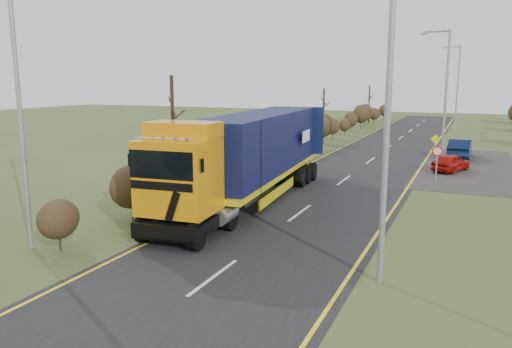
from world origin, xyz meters
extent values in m
plane|color=#39471E|center=(0.00, 0.00, 0.00)|extent=(160.00, 160.00, 0.00)
cube|color=black|center=(0.00, 10.00, 0.01)|extent=(8.00, 120.00, 0.02)
cube|color=#2E2C29|center=(6.50, 20.00, 0.01)|extent=(6.00, 18.00, 0.02)
cube|color=yellow|center=(-3.70, 10.00, 0.03)|extent=(0.12, 116.00, 0.01)
cube|color=yellow|center=(3.70, 10.00, 0.03)|extent=(0.12, 116.00, 0.01)
cube|color=silver|center=(0.00, -4.00, 0.03)|extent=(0.12, 3.00, 0.01)
cube|color=silver|center=(0.00, 4.00, 0.03)|extent=(0.12, 3.00, 0.01)
cube|color=silver|center=(0.00, 12.00, 0.03)|extent=(0.12, 3.00, 0.01)
cube|color=silver|center=(0.00, 20.00, 0.03)|extent=(0.12, 3.00, 0.01)
cube|color=silver|center=(0.00, 28.00, 0.03)|extent=(0.12, 3.00, 0.01)
cube|color=silver|center=(0.00, 36.00, 0.03)|extent=(0.12, 3.00, 0.01)
cube|color=silver|center=(0.00, 44.00, 0.03)|extent=(0.12, 3.00, 0.01)
cube|color=silver|center=(0.00, 52.00, 0.03)|extent=(0.12, 3.00, 0.01)
cube|color=silver|center=(0.00, 60.00, 0.03)|extent=(0.12, 3.00, 0.01)
ellipsoid|color=black|center=(-6.02, -4.00, 1.14)|extent=(1.21, 1.57, 1.39)
ellipsoid|color=black|center=(-6.00, 0.00, 1.49)|extent=(1.58, 2.06, 1.82)
ellipsoid|color=black|center=(-5.98, 4.00, 1.84)|extent=(1.96, 2.55, 2.25)
ellipsoid|color=black|center=(-6.03, 8.00, 1.72)|extent=(1.83, 2.38, 2.10)
ellipsoid|color=black|center=(-5.95, 12.00, 1.28)|extent=(1.37, 1.78, 1.57)
ellipsoid|color=black|center=(-6.06, 16.00, 1.13)|extent=(1.20, 1.56, 1.38)
ellipsoid|color=black|center=(-5.92, 20.00, 1.46)|extent=(1.55, 2.02, 1.78)
ellipsoid|color=black|center=(-6.09, 24.00, 1.83)|extent=(1.95, 2.53, 2.24)
ellipsoid|color=black|center=(-5.90, 28.00, 1.74)|extent=(1.85, 2.41, 2.13)
ellipsoid|color=black|center=(-6.12, 32.00, 1.31)|extent=(1.40, 1.81, 1.61)
ellipsoid|color=black|center=(-5.87, 36.00, 1.12)|extent=(1.19, 1.55, 1.37)
ellipsoid|color=black|center=(-6.14, 40.00, 1.43)|extent=(1.52, 1.97, 1.75)
ellipsoid|color=black|center=(-5.84, 44.00, 1.81)|extent=(1.93, 2.51, 2.22)
ellipsoid|color=black|center=(-6.17, 48.00, 1.76)|extent=(1.88, 2.44, 2.16)
ellipsoid|color=black|center=(-5.82, 52.00, 1.34)|extent=(1.43, 1.85, 1.64)
ellipsoid|color=black|center=(-6.19, 56.00, 1.12)|extent=(1.19, 1.55, 1.37)
ellipsoid|color=black|center=(-5.80, 60.00, 1.40)|extent=(1.49, 1.93, 1.71)
cylinder|color=#2E2117|center=(-6.50, 4.00, 3.03)|extent=(0.18, 0.18, 6.05)
cylinder|color=#2E2117|center=(-6.50, 30.00, 2.53)|extent=(0.18, 0.18, 5.06)
cylinder|color=#2E2117|center=(-6.50, 52.00, 2.57)|extent=(0.18, 0.18, 5.15)
cube|color=black|center=(-2.80, -0.43, 0.72)|extent=(2.87, 4.94, 0.46)
cube|color=orange|center=(-2.80, -1.35, 2.42)|extent=(2.76, 2.48, 2.68)
cube|color=black|center=(-2.80, -2.44, 0.57)|extent=(2.58, 0.34, 0.57)
cube|color=black|center=(-3.23, -2.50, 1.60)|extent=(0.62, 0.07, 1.11)
cube|color=black|center=(-2.37, -2.50, 1.60)|extent=(0.62, 0.07, 1.11)
cube|color=black|center=(-2.80, -2.47, 2.99)|extent=(2.42, 0.27, 0.98)
cube|color=black|center=(-2.80, -2.50, 2.27)|extent=(2.37, 0.23, 0.29)
cube|color=orange|center=(-2.80, -0.99, 4.05)|extent=(2.69, 1.66, 0.58)
cylinder|color=silver|center=(-2.80, -2.23, 3.87)|extent=(2.27, 0.25, 0.06)
cube|color=black|center=(-4.27, -2.23, 3.04)|extent=(0.09, 0.13, 0.46)
cube|color=black|center=(-1.33, -2.23, 3.04)|extent=(0.09, 0.13, 0.46)
cylinder|color=gray|center=(-3.99, -0.01, 0.77)|extent=(0.69, 1.39, 0.58)
cylinder|color=gray|center=(-1.61, -0.01, 0.77)|extent=(0.69, 1.39, 0.58)
cube|color=yellow|center=(-2.80, 6.28, 1.27)|extent=(3.68, 13.17, 0.25)
cube|color=black|center=(-2.80, 6.28, 2.81)|extent=(3.63, 12.75, 2.84)
cube|color=#0E183E|center=(-2.80, 12.59, 2.81)|extent=(2.55, 0.28, 2.84)
cube|color=#0E183E|center=(-2.80, -0.03, 2.81)|extent=(2.55, 0.28, 2.84)
cube|color=black|center=(-2.80, 10.19, 0.67)|extent=(2.68, 3.90, 0.36)
cube|color=yellow|center=(-4.06, 5.25, 0.57)|extent=(0.54, 5.65, 0.46)
cube|color=yellow|center=(-1.54, 5.25, 0.57)|extent=(0.54, 5.65, 0.46)
cylinder|color=black|center=(-3.88, -2.08, 0.54)|extent=(0.42, 1.10, 1.07)
cylinder|color=black|center=(-1.72, -2.08, 0.54)|extent=(0.42, 1.10, 1.07)
cylinder|color=black|center=(-3.88, 0.50, 0.54)|extent=(0.42, 1.10, 1.07)
cylinder|color=black|center=(-1.72, 0.50, 0.54)|extent=(0.42, 1.10, 1.07)
cylinder|color=black|center=(-3.88, 9.27, 0.54)|extent=(0.42, 1.10, 1.07)
cylinder|color=black|center=(-1.72, 9.27, 0.54)|extent=(0.42, 1.10, 1.07)
cylinder|color=black|center=(-3.88, 10.30, 0.54)|extent=(0.42, 1.10, 1.07)
cylinder|color=black|center=(-1.72, 10.30, 0.54)|extent=(0.42, 1.10, 1.07)
cylinder|color=black|center=(-3.88, 11.33, 0.54)|extent=(0.42, 1.10, 1.07)
cylinder|color=black|center=(-1.72, 11.33, 0.54)|extent=(0.42, 1.10, 1.07)
imported|color=#9D0E07|center=(5.59, 17.74, 0.58)|extent=(2.51, 3.64, 1.15)
imported|color=#091332|center=(5.92, 24.00, 0.73)|extent=(1.68, 4.45, 1.45)
cylinder|color=#929497|center=(4.60, -2.31, 4.73)|extent=(0.18, 0.18, 9.46)
cylinder|color=#929497|center=(4.90, 19.49, 4.56)|extent=(0.18, 0.18, 9.12)
cylinder|color=#929497|center=(4.09, 19.49, 8.96)|extent=(1.62, 0.12, 0.12)
cube|color=#929497|center=(3.28, 19.49, 8.86)|extent=(0.46, 0.18, 0.14)
cylinder|color=#929497|center=(4.70, 45.56, 4.84)|extent=(0.18, 0.18, 9.68)
cylinder|color=#929497|center=(3.83, 45.56, 9.52)|extent=(1.72, 0.12, 0.12)
cube|color=#929497|center=(2.97, 45.56, 9.41)|extent=(0.48, 0.19, 0.15)
cylinder|color=#929497|center=(-7.18, -4.18, 5.60)|extent=(0.16, 0.16, 11.20)
cylinder|color=#929497|center=(4.98, 13.58, 0.92)|extent=(0.08, 0.08, 1.83)
cylinder|color=red|center=(4.98, 13.55, 1.83)|extent=(0.59, 0.04, 0.59)
cylinder|color=white|center=(4.98, 13.53, 1.83)|extent=(0.44, 0.02, 0.44)
cylinder|color=#929497|center=(4.20, 23.04, 0.69)|extent=(0.08, 0.08, 1.38)
cube|color=yellow|center=(4.20, 22.99, 1.48)|extent=(0.70, 0.04, 0.70)
camera|label=1|loc=(6.82, -16.37, 5.81)|focal=35.00mm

